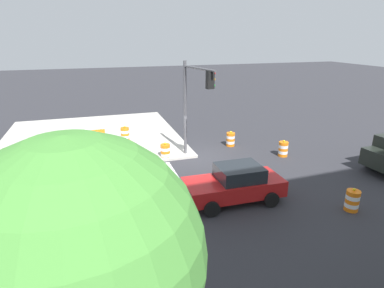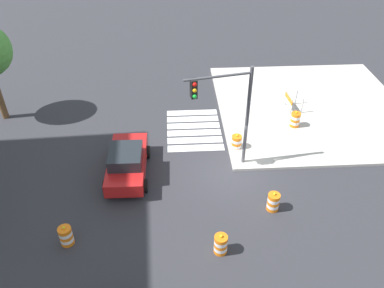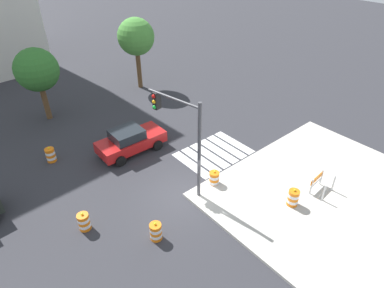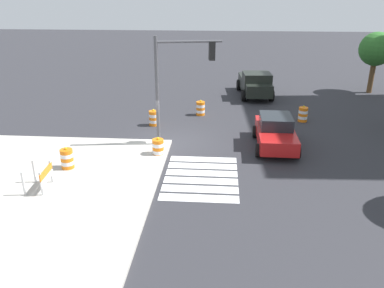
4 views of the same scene
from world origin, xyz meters
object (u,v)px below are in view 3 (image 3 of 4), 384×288
(traffic_barrel_on_sidewalk, at_px, (293,198))
(construction_barricade, at_px, (319,182))
(street_tree_streetside_near, at_px, (37,70))
(traffic_barrel_median_near, at_px, (214,179))
(traffic_barrel_near_corner, at_px, (51,155))
(traffic_light_pole, at_px, (181,128))
(street_tree_streetside_far, at_px, (136,37))
(sports_car, at_px, (130,140))
(traffic_barrel_crosswalk_end, at_px, (156,232))
(traffic_barrel_median_far, at_px, (84,222))

(traffic_barrel_on_sidewalk, distance_m, construction_barricade, 1.98)
(street_tree_streetside_near, bearing_deg, traffic_barrel_median_near, -72.89)
(traffic_barrel_near_corner, bearing_deg, traffic_light_pole, -57.51)
(traffic_light_pole, distance_m, street_tree_streetside_far, 14.23)
(construction_barricade, xyz_separation_m, traffic_light_pole, (-5.40, 5.02, 3.19))
(sports_car, bearing_deg, traffic_barrel_on_sidewalk, -69.24)
(traffic_barrel_median_near, xyz_separation_m, traffic_barrel_on_sidewalk, (1.92, -3.82, 0.15))
(traffic_barrel_crosswalk_end, bearing_deg, traffic_barrel_median_far, 129.94)
(traffic_light_pole, relative_size, street_tree_streetside_near, 1.03)
(street_tree_streetside_far, bearing_deg, traffic_barrel_crosswalk_end, -120.49)
(traffic_barrel_near_corner, relative_size, street_tree_streetside_near, 0.19)
(traffic_barrel_crosswalk_end, relative_size, traffic_barrel_median_far, 1.00)
(traffic_barrel_median_far, xyz_separation_m, street_tree_streetside_far, (11.09, 12.28, 3.96))
(sports_car, distance_m, construction_barricade, 11.43)
(traffic_light_pole, bearing_deg, traffic_barrel_crosswalk_end, -148.11)
(construction_barricade, bearing_deg, traffic_barrel_median_near, 133.71)
(sports_car, distance_m, traffic_barrel_crosswalk_end, 7.47)
(street_tree_streetside_near, relative_size, street_tree_streetside_far, 0.89)
(construction_barricade, bearing_deg, traffic_light_pole, 137.10)
(traffic_light_pole, bearing_deg, sports_car, 92.81)
(traffic_barrel_near_corner, distance_m, traffic_barrel_median_far, 6.47)
(construction_barricade, bearing_deg, sports_car, 119.57)
(traffic_light_pole, height_order, street_tree_streetside_near, traffic_light_pole)
(traffic_barrel_median_near, xyz_separation_m, street_tree_streetside_far, (4.18, 13.99, 3.96))
(sports_car, relative_size, traffic_barrel_on_sidewalk, 4.24)
(traffic_barrel_on_sidewalk, relative_size, street_tree_streetside_far, 0.17)
(sports_car, relative_size, traffic_barrel_median_far, 4.24)
(sports_car, distance_m, traffic_barrel_on_sidewalk, 10.38)
(traffic_barrel_median_far, bearing_deg, traffic_barrel_on_sidewalk, -32.06)
(traffic_barrel_crosswalk_end, xyz_separation_m, street_tree_streetside_near, (0.46, 14.59, 3.32))
(traffic_barrel_median_near, height_order, traffic_barrel_on_sidewalk, traffic_barrel_on_sidewalk)
(traffic_barrel_median_near, bearing_deg, street_tree_streetside_far, 73.37)
(traffic_barrel_crosswalk_end, distance_m, street_tree_streetside_far, 17.83)
(sports_car, height_order, construction_barricade, sports_car)
(construction_barricade, xyz_separation_m, street_tree_streetside_near, (-8.07, 17.66, 3.06))
(construction_barricade, height_order, street_tree_streetside_near, street_tree_streetside_near)
(sports_car, height_order, traffic_barrel_median_near, sports_car)
(construction_barricade, distance_m, street_tree_streetside_far, 18.43)
(sports_car, distance_m, traffic_barrel_median_far, 6.64)
(sports_car, relative_size, traffic_light_pole, 0.79)
(traffic_barrel_crosswalk_end, bearing_deg, construction_barricade, -19.79)
(construction_barricade, relative_size, street_tree_streetside_near, 0.24)
(traffic_barrel_crosswalk_end, distance_m, street_tree_streetside_near, 14.98)
(sports_car, bearing_deg, traffic_barrel_median_near, -73.38)
(traffic_barrel_on_sidewalk, xyz_separation_m, traffic_light_pole, (-3.43, 4.77, 3.31))
(traffic_barrel_near_corner, bearing_deg, traffic_barrel_median_far, -97.33)
(sports_car, xyz_separation_m, traffic_barrel_median_far, (-5.15, -4.17, -0.36))
(traffic_barrel_median_far, xyz_separation_m, construction_barricade, (10.80, -5.78, 0.27))
(traffic_barrel_median_near, relative_size, street_tree_streetside_far, 0.17)
(traffic_barrel_near_corner, bearing_deg, traffic_barrel_crosswalk_end, -81.04)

